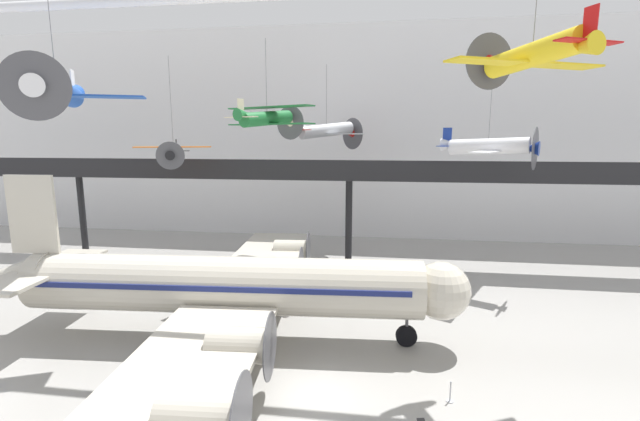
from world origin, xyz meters
name	(u,v)px	position (x,y,z in m)	size (l,w,h in m)	color
ground_plane	(313,393)	(0.00, 0.00, 0.00)	(260.00, 260.00, 0.00)	#9E9B96
hangar_back_wall	(356,134)	(0.00, 36.27, 13.19)	(140.00, 3.00, 26.39)	white
mezzanine_walkway	(349,176)	(0.00, 22.98, 8.94)	(110.00, 3.20, 10.63)	black
airliner_silver_main	(222,286)	(-6.61, 5.03, 3.60)	(31.16, 35.38, 10.49)	beige
suspended_plane_green_biplane	(267,118)	(-5.93, 14.45, 14.31)	(7.81, 6.89, 7.79)	#1E6B33
suspended_plane_white_twin	(488,147)	(12.05, 18.44, 12.00)	(8.25, 9.38, 10.08)	silver
suspended_plane_yellow_lowwing	(532,56)	(10.00, 2.53, 16.55)	(8.01, 7.02, 5.08)	yellow
suspended_plane_silver_racer	(326,131)	(-2.74, 26.97, 13.49)	(8.34, 8.39, 8.91)	silver
suspended_plane_orange_highwing	(174,151)	(-16.54, 19.42, 11.48)	(6.99, 5.99, 10.33)	orange
suspended_plane_blue_trainer	(57,90)	(-15.10, 3.12, 15.44)	(9.17, 7.97, 6.79)	#1E4CAD
stanchion_barrier	(450,395)	(6.75, 0.28, 0.33)	(0.36, 0.36, 1.08)	#B2B5BA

